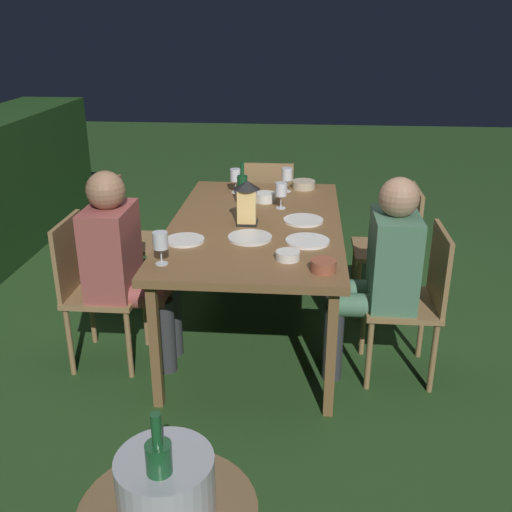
{
  "coord_description": "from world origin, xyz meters",
  "views": [
    {
      "loc": [
        -3.35,
        -0.29,
        1.9
      ],
      "look_at": [
        0.0,
        0.0,
        0.53
      ],
      "focal_mm": 41.16,
      "sensor_mm": 36.0,
      "label": 1
    }
  ],
  "objects_px": {
    "bowl_olives": "(288,255)",
    "person_in_rust": "(124,261)",
    "wine_glass_c": "(160,242)",
    "bowl_bread": "(304,184)",
    "chair_side_left_a": "(414,296)",
    "plate_a": "(307,241)",
    "lantern_centerpiece": "(247,200)",
    "wine_glass_a": "(236,176)",
    "plate_b": "(303,220)",
    "chair_side_left_b": "(394,243)",
    "wine_glass_b": "(281,191)",
    "chair_side_right_b": "(132,236)",
    "wine_glass_d": "(287,175)",
    "plate_c": "(185,240)",
    "chair_head_far": "(268,207)",
    "bowl_salad": "(265,197)",
    "bowl_dip": "(323,265)",
    "chair_side_right_a": "(93,284)",
    "ice_bucket": "(165,482)",
    "person_in_green": "(380,270)",
    "dining_table": "(256,230)",
    "green_bottle_on_table": "(242,189)",
    "plate_d": "(250,237)"
  },
  "relations": [
    {
      "from": "plate_a",
      "to": "chair_side_right_b",
      "type": "bearing_deg",
      "value": 58.85
    },
    {
      "from": "chair_side_left_b",
      "to": "lantern_centerpiece",
      "type": "height_order",
      "value": "lantern_centerpiece"
    },
    {
      "from": "chair_side_right_a",
      "to": "wine_glass_c",
      "type": "distance_m",
      "value": 0.69
    },
    {
      "from": "lantern_centerpiece",
      "to": "wine_glass_c",
      "type": "height_order",
      "value": "lantern_centerpiece"
    },
    {
      "from": "plate_b",
      "to": "bowl_bread",
      "type": "bearing_deg",
      "value": 0.52
    },
    {
      "from": "chair_side_left_b",
      "to": "lantern_centerpiece",
      "type": "xyz_separation_m",
      "value": [
        -0.45,
        0.95,
        0.42
      ]
    },
    {
      "from": "green_bottle_on_table",
      "to": "plate_a",
      "type": "relative_size",
      "value": 1.2
    },
    {
      "from": "chair_side_left_b",
      "to": "green_bottle_on_table",
      "type": "xyz_separation_m",
      "value": [
        -0.09,
        1.02,
        0.38
      ]
    },
    {
      "from": "chair_side_right_a",
      "to": "ice_bucket",
      "type": "height_order",
      "value": "ice_bucket"
    },
    {
      "from": "bowl_dip",
      "to": "ice_bucket",
      "type": "distance_m",
      "value": 1.53
    },
    {
      "from": "chair_side_right_b",
      "to": "wine_glass_d",
      "type": "relative_size",
      "value": 5.15
    },
    {
      "from": "plate_b",
      "to": "plate_d",
      "type": "distance_m",
      "value": 0.44
    },
    {
      "from": "chair_side_left_a",
      "to": "plate_d",
      "type": "xyz_separation_m",
      "value": [
        0.1,
        0.91,
        0.28
      ]
    },
    {
      "from": "lantern_centerpiece",
      "to": "person_in_rust",
      "type": "bearing_deg",
      "value": 118.48
    },
    {
      "from": "chair_head_far",
      "to": "chair_side_left_a",
      "type": "height_order",
      "value": "same"
    },
    {
      "from": "chair_side_left_b",
      "to": "chair_side_left_a",
      "type": "bearing_deg",
      "value": 180.0
    },
    {
      "from": "chair_side_left_a",
      "to": "wine_glass_a",
      "type": "distance_m",
      "value": 1.55
    },
    {
      "from": "wine_glass_c",
      "to": "bowl_bread",
      "type": "distance_m",
      "value": 1.63
    },
    {
      "from": "chair_side_left_a",
      "to": "plate_b",
      "type": "xyz_separation_m",
      "value": [
        0.43,
        0.62,
        0.28
      ]
    },
    {
      "from": "chair_side_left_a",
      "to": "plate_a",
      "type": "relative_size",
      "value": 3.59
    },
    {
      "from": "person_in_green",
      "to": "lantern_centerpiece",
      "type": "relative_size",
      "value": 4.34
    },
    {
      "from": "plate_a",
      "to": "bowl_salad",
      "type": "distance_m",
      "value": 0.8
    },
    {
      "from": "wine_glass_a",
      "to": "bowl_dip",
      "type": "height_order",
      "value": "wine_glass_a"
    },
    {
      "from": "dining_table",
      "to": "bowl_olives",
      "type": "relative_size",
      "value": 14.34
    },
    {
      "from": "chair_side_right_a",
      "to": "bowl_bread",
      "type": "distance_m",
      "value": 1.69
    },
    {
      "from": "person_in_rust",
      "to": "wine_glass_c",
      "type": "distance_m",
      "value": 0.48
    },
    {
      "from": "wine_glass_c",
      "to": "plate_b",
      "type": "relative_size",
      "value": 0.7
    },
    {
      "from": "bowl_bread",
      "to": "bowl_dip",
      "type": "distance_m",
      "value": 1.49
    },
    {
      "from": "chair_side_left_a",
      "to": "ice_bucket",
      "type": "height_order",
      "value": "ice_bucket"
    },
    {
      "from": "chair_side_left_b",
      "to": "plate_a",
      "type": "relative_size",
      "value": 3.59
    },
    {
      "from": "wine_glass_a",
      "to": "wine_glass_b",
      "type": "xyz_separation_m",
      "value": [
        -0.34,
        -0.33,
        0.0
      ]
    },
    {
      "from": "chair_side_left_a",
      "to": "lantern_centerpiece",
      "type": "bearing_deg",
      "value": 69.39
    },
    {
      "from": "bowl_olives",
      "to": "person_in_rust",
      "type": "bearing_deg",
      "value": 78.98
    },
    {
      "from": "bowl_dip",
      "to": "dining_table",
      "type": "bearing_deg",
      "value": 28.43
    },
    {
      "from": "bowl_salad",
      "to": "wine_glass_c",
      "type": "bearing_deg",
      "value": 158.46
    },
    {
      "from": "chair_side_left_b",
      "to": "plate_b",
      "type": "bearing_deg",
      "value": 121.6
    },
    {
      "from": "chair_side_right_b",
      "to": "green_bottle_on_table",
      "type": "relative_size",
      "value": 3.0
    },
    {
      "from": "wine_glass_a",
      "to": "plate_a",
      "type": "height_order",
      "value": "wine_glass_a"
    },
    {
      "from": "chair_head_far",
      "to": "ice_bucket",
      "type": "bearing_deg",
      "value": 179.13
    },
    {
      "from": "plate_c",
      "to": "bowl_bread",
      "type": "relative_size",
      "value": 1.29
    },
    {
      "from": "person_in_rust",
      "to": "wine_glass_a",
      "type": "relative_size",
      "value": 6.8
    },
    {
      "from": "wine_glass_d",
      "to": "chair_head_far",
      "type": "bearing_deg",
      "value": 18.87
    },
    {
      "from": "chair_side_right_a",
      "to": "chair_side_right_b",
      "type": "relative_size",
      "value": 1.0
    },
    {
      "from": "person_in_green",
      "to": "bowl_bread",
      "type": "bearing_deg",
      "value": 20.09
    },
    {
      "from": "green_bottle_on_table",
      "to": "bowl_dip",
      "type": "relative_size",
      "value": 2.31
    },
    {
      "from": "dining_table",
      "to": "bowl_dip",
      "type": "height_order",
      "value": "bowl_dip"
    },
    {
      "from": "person_in_rust",
      "to": "wine_glass_a",
      "type": "distance_m",
      "value": 1.17
    },
    {
      "from": "chair_side_left_b",
      "to": "wine_glass_b",
      "type": "distance_m",
      "value": 0.87
    },
    {
      "from": "green_bottle_on_table",
      "to": "plate_b",
      "type": "height_order",
      "value": "green_bottle_on_table"
    },
    {
      "from": "plate_a",
      "to": "bowl_dip",
      "type": "relative_size",
      "value": 1.93
    }
  ]
}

